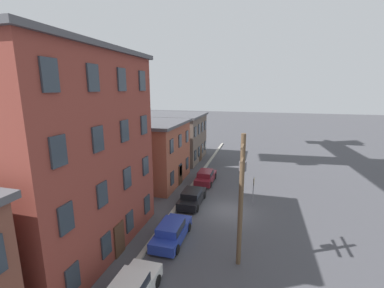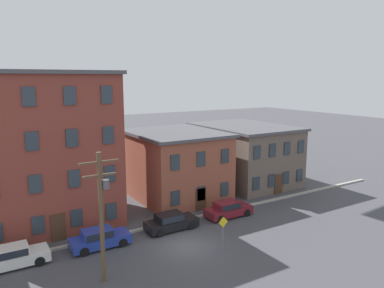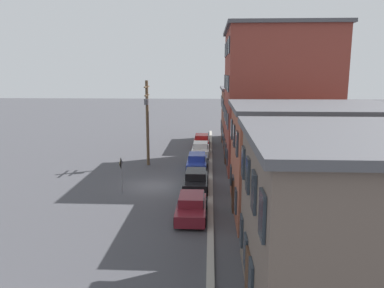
{
  "view_description": "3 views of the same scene",
  "coord_description": "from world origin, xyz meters",
  "px_view_note": "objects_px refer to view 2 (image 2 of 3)",
  "views": [
    {
      "loc": [
        -21.22,
        -2.49,
        10.68
      ],
      "look_at": [
        0.84,
        3.44,
        5.71
      ],
      "focal_mm": 24.0,
      "sensor_mm": 36.0,
      "label": 1
    },
    {
      "loc": [
        -13.39,
        -22.8,
        12.48
      ],
      "look_at": [
        1.9,
        2.29,
        7.31
      ],
      "focal_mm": 35.0,
      "sensor_mm": 36.0,
      "label": 2
    },
    {
      "loc": [
        28.61,
        4.43,
        8.99
      ],
      "look_at": [
        -0.82,
        2.98,
        3.31
      ],
      "focal_mm": 35.0,
      "sensor_mm": 36.0,
      "label": 3
    }
  ],
  "objects_px": {
    "car_maroon": "(228,209)",
    "utility_pole": "(102,210)",
    "car_blue": "(99,238)",
    "car_black": "(171,221)",
    "car_white": "(13,256)",
    "caution_sign": "(223,228)"
  },
  "relations": [
    {
      "from": "car_maroon",
      "to": "utility_pole",
      "type": "height_order",
      "value": "utility_pole"
    },
    {
      "from": "car_white",
      "to": "caution_sign",
      "type": "distance_m",
      "value": 14.44
    },
    {
      "from": "car_maroon",
      "to": "utility_pole",
      "type": "bearing_deg",
      "value": -159.57
    },
    {
      "from": "car_white",
      "to": "car_black",
      "type": "bearing_deg",
      "value": -0.18
    },
    {
      "from": "caution_sign",
      "to": "utility_pole",
      "type": "distance_m",
      "value": 9.1
    },
    {
      "from": "caution_sign",
      "to": "utility_pole",
      "type": "xyz_separation_m",
      "value": [
        -8.64,
        0.57,
        2.82
      ]
    },
    {
      "from": "car_blue",
      "to": "car_maroon",
      "type": "height_order",
      "value": "same"
    },
    {
      "from": "car_black",
      "to": "utility_pole",
      "type": "distance_m",
      "value": 9.66
    },
    {
      "from": "car_white",
      "to": "car_maroon",
      "type": "distance_m",
      "value": 17.84
    },
    {
      "from": "car_white",
      "to": "car_maroon",
      "type": "xyz_separation_m",
      "value": [
        17.84,
        -0.09,
        0.0
      ]
    },
    {
      "from": "caution_sign",
      "to": "utility_pole",
      "type": "bearing_deg",
      "value": 176.2
    },
    {
      "from": "car_blue",
      "to": "car_maroon",
      "type": "xyz_separation_m",
      "value": [
        12.0,
        0.08,
        0.0
      ]
    },
    {
      "from": "car_blue",
      "to": "car_maroon",
      "type": "relative_size",
      "value": 1.0
    },
    {
      "from": "car_black",
      "to": "car_maroon",
      "type": "xyz_separation_m",
      "value": [
        5.89,
        -0.05,
        0.0
      ]
    },
    {
      "from": "car_blue",
      "to": "car_maroon",
      "type": "distance_m",
      "value": 12.0
    },
    {
      "from": "car_black",
      "to": "car_white",
      "type": "bearing_deg",
      "value": 179.82
    },
    {
      "from": "car_maroon",
      "to": "car_black",
      "type": "bearing_deg",
      "value": 179.52
    },
    {
      "from": "car_blue",
      "to": "car_black",
      "type": "distance_m",
      "value": 6.11
    },
    {
      "from": "car_black",
      "to": "utility_pole",
      "type": "height_order",
      "value": "utility_pole"
    },
    {
      "from": "car_blue",
      "to": "utility_pole",
      "type": "distance_m",
      "value": 6.32
    },
    {
      "from": "utility_pole",
      "to": "car_blue",
      "type": "bearing_deg",
      "value": 75.99
    },
    {
      "from": "car_black",
      "to": "caution_sign",
      "type": "distance_m",
      "value": 5.8
    }
  ]
}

